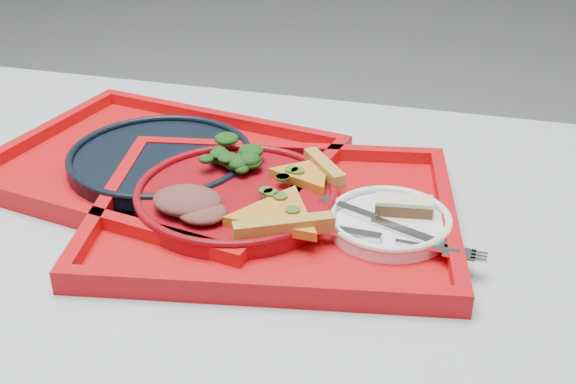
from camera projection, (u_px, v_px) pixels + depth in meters
The scene contains 13 objects.
table at pixel (79, 229), 1.05m from camera, with size 1.60×0.80×0.75m.
tray_main at pixel (275, 218), 0.92m from camera, with size 0.45×0.35×0.01m, color #BF0A0E.
tray_far at pixel (161, 169), 1.04m from camera, with size 0.45×0.35×0.01m, color #BF0A0E.
dinner_plate at pixel (236, 198), 0.93m from camera, with size 0.26×0.26×0.02m, color maroon.
side_plate at pixel (389, 225), 0.88m from camera, with size 0.15×0.15×0.01m, color white.
navy_plate at pixel (161, 160), 1.03m from camera, with size 0.26×0.26×0.02m, color black.
pizza_slice_a at pixel (278, 212), 0.86m from camera, with size 0.13×0.12×0.02m, color gold, non-canonical shape.
pizza_slice_b at pixel (307, 172), 0.96m from camera, with size 0.10×0.09×0.02m, color gold, non-canonical shape.
salad_heap at pixel (231, 151), 0.99m from camera, with size 0.08×0.07×0.04m, color black.
meat_portion at pixel (187, 201), 0.88m from camera, with size 0.09×0.07×0.03m, color brown.
dessert_bar at pixel (404, 206), 0.89m from camera, with size 0.07×0.04×0.02m.
knife at pixel (384, 222), 0.86m from camera, with size 0.18×0.02×0.01m, color silver.
fork at pixel (394, 240), 0.83m from camera, with size 0.18×0.02×0.01m, color silver.
Camera 1 is at (0.52, -0.78, 1.23)m, focal length 45.00 mm.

